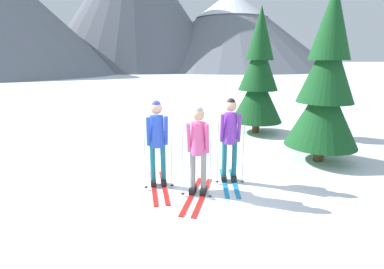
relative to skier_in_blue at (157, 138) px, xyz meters
The scene contains 7 objects.
ground_plane 1.22m from the skier_in_blue, 23.68° to the right, with size 400.00×400.00×0.00m, color white.
skier_in_blue is the anchor object (origin of this frame).
skier_in_pink 0.95m from the skier_in_blue, 36.68° to the right, with size 0.97×1.75×1.78m.
skier_in_purple 1.56m from the skier_in_blue, ahead, with size 0.62×1.63×1.86m.
pine_tree_near 5.79m from the skier_in_blue, 46.90° to the left, with size 1.82×1.82×4.40m.
pine_tree_mid 4.52m from the skier_in_blue, 11.14° to the left, with size 1.83×1.83×4.43m.
mountain_ridge_distant 62.01m from the skier_in_blue, 92.65° to the left, with size 94.70×59.97×29.09m.
Camera 1 is at (-0.97, -5.86, 2.66)m, focal length 28.38 mm.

